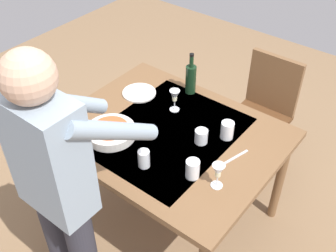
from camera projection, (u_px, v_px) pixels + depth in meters
ground_plane at (168, 214)px, 2.97m from camera, size 6.00×6.00×0.00m
dining_table at (168, 142)px, 2.53m from camera, size 1.32×1.06×0.78m
chair_near at (264, 107)px, 3.09m from camera, size 0.40×0.40×0.91m
person_server at (60, 188)px, 1.89m from camera, size 0.42×0.61×1.69m
wine_bottle at (191, 78)px, 2.74m from camera, size 0.07×0.07×0.30m
wine_glass_left at (218, 172)px, 2.08m from camera, size 0.07×0.07×0.15m
wine_glass_right at (175, 97)px, 2.59m from camera, size 0.07×0.07×0.15m
water_cup_near_left at (201, 136)px, 2.38m from camera, size 0.08×0.08×0.09m
water_cup_near_right at (193, 169)px, 2.16m from camera, size 0.08×0.08×0.11m
water_cup_far_left at (144, 159)px, 2.23m from camera, size 0.07×0.07×0.10m
water_cup_far_right at (227, 130)px, 2.41m from camera, size 0.08×0.08×0.11m
serving_bowl_pasta at (111, 132)px, 2.43m from camera, size 0.30×0.30×0.07m
dinner_plate_near at (139, 93)px, 2.79m from camera, size 0.23×0.23×0.01m
table_fork at (236, 157)px, 2.31m from camera, size 0.06×0.18×0.00m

